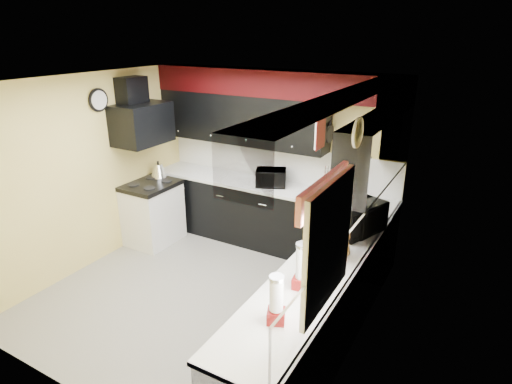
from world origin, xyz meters
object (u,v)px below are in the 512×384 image
utensil_crock (327,190)px  kettle (159,170)px  microwave (356,217)px  toaster_oven (271,178)px  knife_block (342,191)px

utensil_crock → kettle: (-2.49, -0.45, -0.01)m
microwave → utensil_crock: bearing=57.6°
microwave → toaster_oven: bearing=80.6°
microwave → knife_block: 0.96m
toaster_oven → kettle: 1.72m
toaster_oven → utensil_crock: size_ratio=2.38×
toaster_oven → knife_block: toaster_oven is taller
toaster_oven → utensil_crock: toaster_oven is taller
knife_block → kettle: (-2.69, -0.45, -0.03)m
microwave → kettle: (-3.13, 0.40, -0.09)m
toaster_oven → microwave: size_ratio=0.69×
toaster_oven → knife_block: 1.02m
utensil_crock → knife_block: 0.20m
microwave → kettle: 3.16m
knife_block → kettle: bearing=-178.0°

